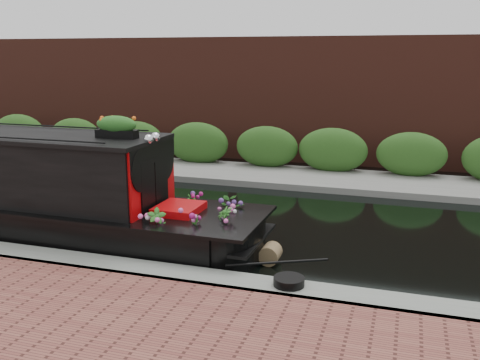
% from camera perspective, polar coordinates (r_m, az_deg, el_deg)
% --- Properties ---
extents(ground, '(80.00, 80.00, 0.00)m').
position_cam_1_polar(ground, '(11.52, -4.27, -4.21)').
color(ground, black).
rests_on(ground, ground).
extents(near_bank_coping, '(40.00, 0.60, 0.50)m').
position_cam_1_polar(near_bank_coping, '(8.74, -12.48, -10.34)').
color(near_bank_coping, gray).
rests_on(near_bank_coping, ground).
extents(far_bank_path, '(40.00, 2.40, 0.34)m').
position_cam_1_polar(far_bank_path, '(15.35, 1.57, 0.28)').
color(far_bank_path, slate).
rests_on(far_bank_path, ground).
extents(far_hedge, '(40.00, 1.10, 2.80)m').
position_cam_1_polar(far_hedge, '(16.20, 2.45, 0.97)').
color(far_hedge, '#29541C').
rests_on(far_hedge, ground).
extents(far_brick_wall, '(40.00, 1.00, 8.00)m').
position_cam_1_polar(far_brick_wall, '(18.19, 4.20, 2.31)').
color(far_brick_wall, '#53251C').
rests_on(far_brick_wall, ground).
extents(rope_fender, '(0.33, 0.37, 0.33)m').
position_cam_1_polar(rope_fender, '(9.13, 3.27, -7.86)').
color(rope_fender, brown).
rests_on(rope_fender, ground).
extents(coiled_mooring_rope, '(0.44, 0.44, 0.12)m').
position_cam_1_polar(coiled_mooring_rope, '(7.76, 5.24, -10.71)').
color(coiled_mooring_rope, black).
rests_on(coiled_mooring_rope, near_bank_coping).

